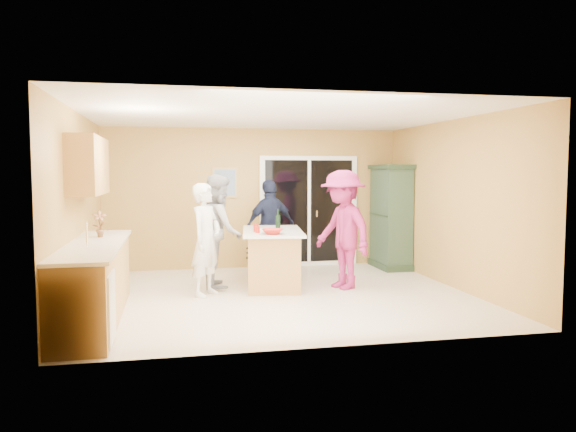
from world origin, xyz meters
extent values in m
plane|color=silver|center=(0.00, 0.00, 0.00)|extent=(5.50, 5.50, 0.00)
cube|color=white|center=(0.00, 0.00, 2.60)|extent=(5.50, 5.00, 0.10)
cube|color=#E8C25F|center=(0.00, 2.50, 1.30)|extent=(5.50, 0.10, 2.60)
cube|color=#E8C25F|center=(0.00, -2.50, 1.30)|extent=(5.50, 0.10, 2.60)
cube|color=#E8C25F|center=(-2.75, 0.00, 1.30)|extent=(0.10, 5.00, 2.60)
cube|color=#E8C25F|center=(2.75, 0.00, 1.30)|extent=(0.10, 5.00, 2.60)
cube|color=tan|center=(-2.45, -0.90, 0.45)|extent=(0.60, 3.00, 0.90)
cube|color=silver|center=(-2.44, -2.00, 0.40)|extent=(0.62, 0.60, 0.72)
cube|color=white|center=(-2.44, -0.90, 0.92)|extent=(0.65, 3.05, 0.04)
cylinder|color=silver|center=(-2.45, -1.40, 1.09)|extent=(0.02, 0.02, 0.30)
cube|color=tan|center=(-2.58, -0.20, 1.88)|extent=(0.35, 1.60, 0.75)
cube|color=white|center=(1.05, 2.47, 1.05)|extent=(1.90, 0.05, 2.10)
cube|color=black|center=(1.05, 2.46, 1.05)|extent=(1.70, 0.03, 1.94)
cube|color=white|center=(1.05, 2.45, 1.05)|extent=(0.06, 0.04, 1.94)
cube|color=silver|center=(1.20, 2.44, 1.00)|extent=(0.02, 0.03, 0.12)
cube|color=tan|center=(-0.55, 2.48, 1.60)|extent=(0.46, 0.03, 0.56)
cube|color=#44638D|center=(-0.55, 2.47, 1.60)|extent=(0.38, 0.02, 0.48)
cube|color=tan|center=(0.02, 0.70, 0.42)|extent=(0.96, 1.58, 0.84)
cube|color=white|center=(0.02, 0.70, 0.86)|extent=(1.13, 1.79, 0.04)
cube|color=black|center=(0.02, 0.70, 0.05)|extent=(0.87, 1.49, 0.10)
cube|color=#223722|center=(2.49, 1.90, 0.06)|extent=(0.53, 1.01, 0.11)
cube|color=#39553C|center=(2.49, 1.90, 0.96)|extent=(0.48, 0.96, 1.80)
cube|color=#223722|center=(2.49, 1.90, 1.89)|extent=(0.55, 1.05, 0.08)
imported|color=silver|center=(-1.04, 0.21, 0.82)|extent=(0.66, 0.71, 1.63)
imported|color=#A2A2A5|center=(-0.80, 0.82, 0.88)|extent=(0.68, 0.86, 1.76)
imported|color=#181B36|center=(0.19, 1.81, 0.83)|extent=(1.06, 0.74, 1.66)
imported|color=#99214E|center=(1.05, 0.29, 0.91)|extent=(1.05, 1.34, 1.82)
imported|color=#B11C13|center=(-0.08, 0.14, 0.92)|extent=(0.37, 0.37, 0.08)
imported|color=#AC1128|center=(-2.45, -0.26, 1.12)|extent=(0.20, 0.16, 0.35)
cylinder|color=#B11C13|center=(-0.27, 0.34, 0.93)|extent=(0.09, 0.09, 0.10)
cylinder|color=#B11C13|center=(-0.26, 0.53, 0.94)|extent=(0.08, 0.08, 0.11)
cylinder|color=black|center=(0.11, 0.70, 1.00)|extent=(0.08, 0.08, 0.24)
cylinder|color=black|center=(0.11, 0.70, 1.17)|extent=(0.03, 0.03, 0.09)
cylinder|color=white|center=(-0.09, 0.84, 0.89)|extent=(0.22, 0.22, 0.01)
camera|label=1|loc=(-1.52, -7.92, 1.79)|focal=35.00mm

